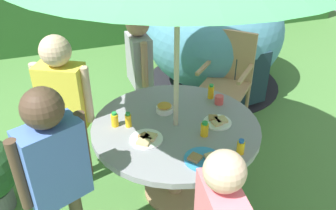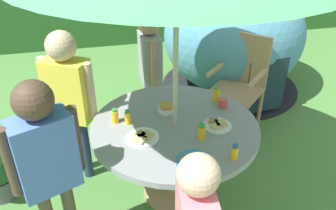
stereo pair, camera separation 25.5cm
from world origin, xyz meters
name	(u,v)px [view 1 (the left image)]	position (x,y,z in m)	size (l,w,h in m)	color
ground_plane	(175,192)	(0.00, 0.00, -0.01)	(10.00, 10.00, 0.02)	#477A38
garden_table	(176,137)	(0.00, 0.00, 0.56)	(1.24, 1.24, 0.68)	tan
wooden_chair	(227,76)	(0.89, 0.85, 0.53)	(0.66, 0.66, 0.97)	tan
dome_tent	(215,33)	(1.14, 1.69, 0.68)	(1.91, 1.91, 1.36)	teal
child_in_grey_shirt	(139,60)	(-0.01, 0.96, 0.79)	(0.21, 0.42, 1.24)	brown
child_in_yellow_shirt	(63,96)	(-0.75, 0.41, 0.84)	(0.40, 0.33, 1.32)	navy
child_in_blue_shirt	(54,163)	(-0.86, -0.35, 0.84)	(0.42, 0.30, 1.32)	brown
snack_bowl	(164,108)	(-0.02, 0.19, 0.71)	(0.13, 0.13, 0.07)	white
plate_center_back	(217,121)	(0.30, -0.08, 0.69)	(0.21, 0.21, 0.03)	white
plate_mid_right	(203,159)	(0.02, -0.43, 0.69)	(0.24, 0.24, 0.03)	#338CD8
plate_center_front	(146,139)	(-0.26, -0.11, 0.69)	(0.23, 0.23, 0.03)	white
juice_bottle_near_left	(241,147)	(0.28, -0.45, 0.73)	(0.05, 0.05, 0.11)	yellow
juice_bottle_near_right	(205,129)	(0.14, -0.19, 0.73)	(0.06, 0.06, 0.11)	yellow
juice_bottle_far_left	(211,92)	(0.41, 0.27, 0.74)	(0.05, 0.05, 0.12)	yellow
juice_bottle_far_right	(128,120)	(-0.33, 0.09, 0.74)	(0.05, 0.05, 0.12)	yellow
juice_bottle_mid_left	(115,120)	(-0.42, 0.13, 0.73)	(0.05, 0.05, 0.11)	yellow
cup_near	(219,100)	(0.43, 0.16, 0.72)	(0.07, 0.07, 0.07)	#E04C47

